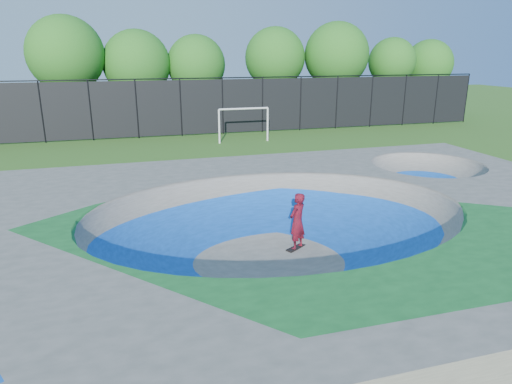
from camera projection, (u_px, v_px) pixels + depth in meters
ground at (277, 258)px, 13.31m from camera, size 120.00×120.00×0.00m
skate_deck at (278, 234)px, 13.09m from camera, size 22.00×14.00×1.50m
skater at (297, 221)px, 13.67m from camera, size 0.77×0.72×1.77m
skateboard at (297, 248)px, 13.92m from camera, size 0.78×0.58×0.05m
soccer_goal at (244, 118)px, 29.96m from camera, size 3.43×0.12×2.26m
fence at (181, 106)px, 31.96m from camera, size 48.09×0.09×4.04m
treeline at (151, 62)px, 35.08m from camera, size 53.10×7.41×8.32m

